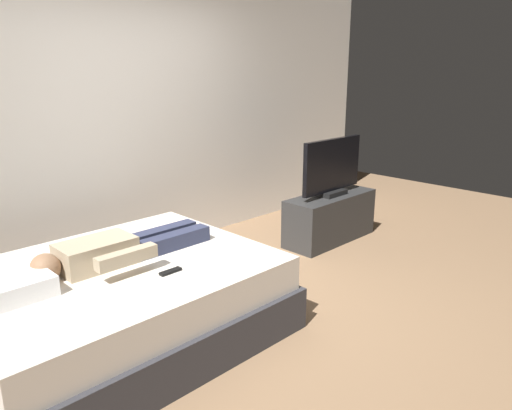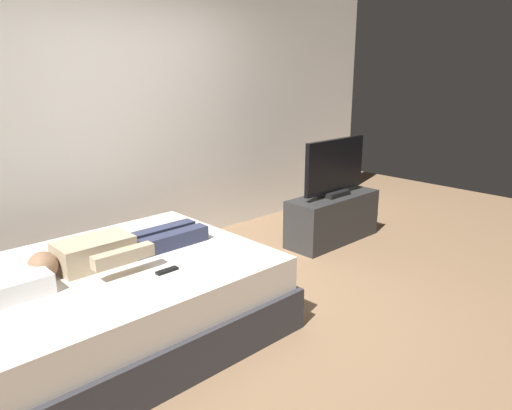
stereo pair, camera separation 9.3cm
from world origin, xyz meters
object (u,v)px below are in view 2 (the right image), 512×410
(person, at_px, (114,249))
(tv_stand, at_px, (332,218))
(tv, at_px, (335,169))
(pillow, at_px, (2,287))
(bed, at_px, (118,302))
(remote, at_px, (167,271))

(person, bearing_deg, tv_stand, 2.99)
(person, xyz_separation_m, tv, (2.56, 0.13, 0.16))
(pillow, xyz_separation_m, person, (0.72, 0.05, 0.02))
(person, distance_m, tv_stand, 2.59)
(person, height_order, tv_stand, person)
(person, distance_m, tv, 2.57)
(bed, bearing_deg, tv_stand, 4.13)
(tv_stand, relative_size, tv, 1.25)
(pillow, height_order, tv, tv)
(bed, xyz_separation_m, remote, (0.18, -0.35, 0.29))
(remote, bearing_deg, tv_stand, 12.60)
(tv, bearing_deg, person, -177.01)
(tv_stand, bearing_deg, bed, -175.87)
(pillow, relative_size, tv_stand, 0.44)
(pillow, distance_m, remote, 0.94)
(person, bearing_deg, pillow, -175.74)
(bed, distance_m, tv_stand, 2.59)
(bed, height_order, person, person)
(person, height_order, remote, person)
(tv_stand, xyz_separation_m, tv, (0.00, 0.00, 0.53))
(tv_stand, distance_m, tv, 0.53)
(tv, bearing_deg, pillow, -176.73)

